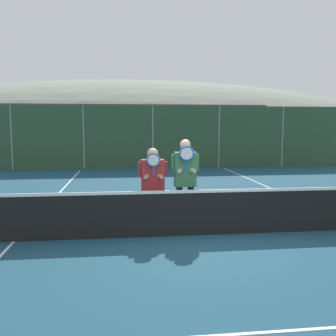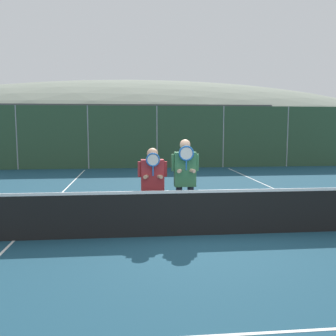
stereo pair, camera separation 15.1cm
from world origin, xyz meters
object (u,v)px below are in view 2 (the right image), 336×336
player_center_left (185,176)px  car_center (202,147)px  player_leftmost (153,181)px  car_far_left (37,147)px  car_left_of_center (120,145)px  car_right_of_center (274,144)px

player_center_left → car_center: size_ratio=0.43×
player_leftmost → car_center: size_ratio=0.39×
player_center_left → car_far_left: size_ratio=0.45×
player_leftmost → car_center: bearing=75.1°
player_leftmost → car_center: (3.82, 14.35, -0.16)m
player_center_left → car_left_of_center: 14.65m
player_center_left → car_left_of_center: bearing=96.7°
car_left_of_center → player_center_left: bearing=-83.3°
player_leftmost → player_center_left: (0.67, -0.03, 0.09)m
car_far_left → car_right_of_center: size_ratio=1.05×
player_center_left → car_left_of_center: (-1.70, 14.55, -0.16)m
car_center → car_right_of_center: 4.59m
car_right_of_center → player_leftmost: bearing=-119.8°
car_center → player_leftmost: bearing=-104.9°
player_center_left → car_center: (3.15, 14.38, -0.25)m
player_leftmost → car_right_of_center: (8.40, 14.69, -0.07)m
car_far_left → car_right_of_center: car_right_of_center is taller
player_leftmost → car_left_of_center: size_ratio=0.37×
car_right_of_center → player_center_left: bearing=-117.7°
player_leftmost → car_far_left: 15.70m
car_far_left → car_right_of_center: 14.21m
player_leftmost → car_right_of_center: car_right_of_center is taller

